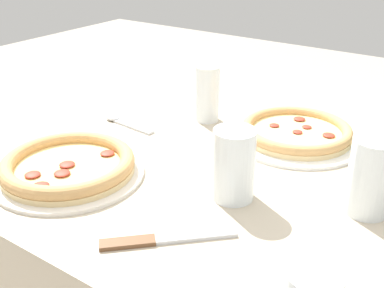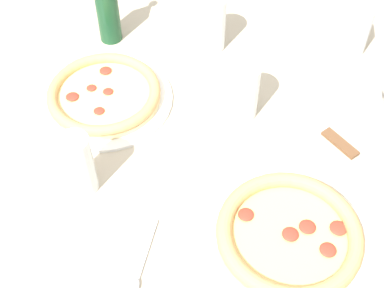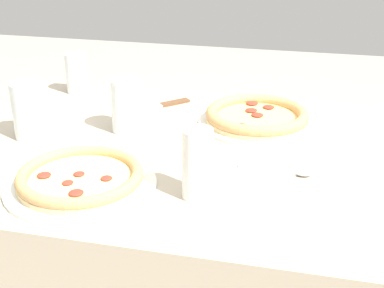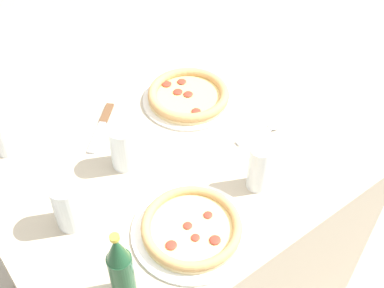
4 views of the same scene
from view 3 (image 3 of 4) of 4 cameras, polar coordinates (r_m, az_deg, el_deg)
table at (r=1.49m, az=-2.74°, el=-13.39°), size 1.08×0.83×0.74m
pizza_pepperoni at (r=1.44m, az=6.94°, el=2.87°), size 0.31×0.31×0.04m
pizza_salami at (r=1.14m, az=-11.81°, el=-3.65°), size 0.32×0.32×0.04m
glass_lemonade at (r=1.39m, az=-6.97°, el=3.82°), size 0.08×0.08×0.14m
glass_mango_juice at (r=1.72m, az=-12.16°, el=7.21°), size 0.07×0.07×0.12m
glass_red_wine at (r=1.06m, az=0.57°, el=-2.53°), size 0.06×0.06×0.15m
glass_water at (r=1.40m, az=-17.01°, el=3.22°), size 0.08×0.08×0.14m
knife at (r=1.57m, az=-3.70°, el=4.06°), size 0.18×0.18×0.01m
spoon at (r=1.19m, az=9.97°, el=-2.82°), size 0.16×0.04×0.01m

